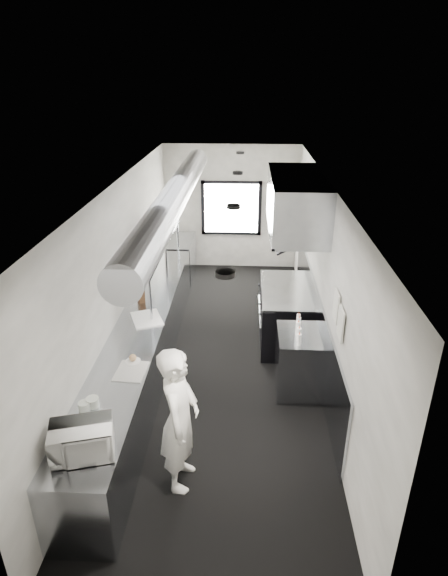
# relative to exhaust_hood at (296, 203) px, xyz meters

# --- Properties ---
(floor) EXTENTS (3.00, 8.00, 0.01)m
(floor) POSITION_rel_exhaust_hood_xyz_m (-1.10, -0.70, -2.39)
(floor) COLOR black
(floor) RESTS_ON ground
(ceiling) EXTENTS (3.00, 8.00, 0.01)m
(ceiling) POSITION_rel_exhaust_hood_xyz_m (-1.10, -0.70, 0.41)
(ceiling) COLOR beige
(ceiling) RESTS_ON wall_back
(wall_back) EXTENTS (3.00, 0.02, 2.80)m
(wall_back) POSITION_rel_exhaust_hood_xyz_m (-1.10, 3.30, -0.99)
(wall_back) COLOR silver
(wall_back) RESTS_ON floor
(wall_front) EXTENTS (3.00, 0.02, 2.80)m
(wall_front) POSITION_rel_exhaust_hood_xyz_m (-1.10, -4.70, -0.99)
(wall_front) COLOR silver
(wall_front) RESTS_ON floor
(wall_left) EXTENTS (0.02, 8.00, 2.80)m
(wall_left) POSITION_rel_exhaust_hood_xyz_m (-2.60, -0.70, -0.99)
(wall_left) COLOR silver
(wall_left) RESTS_ON floor
(wall_right) EXTENTS (0.02, 8.00, 2.80)m
(wall_right) POSITION_rel_exhaust_hood_xyz_m (0.40, -0.70, -0.99)
(wall_right) COLOR silver
(wall_right) RESTS_ON floor
(wall_cladding) EXTENTS (0.03, 5.50, 1.10)m
(wall_cladding) POSITION_rel_exhaust_hood_xyz_m (0.38, -0.40, -1.84)
(wall_cladding) COLOR #999EA7
(wall_cladding) RESTS_ON wall_right
(hvac_duct) EXTENTS (0.40, 6.40, 0.40)m
(hvac_duct) POSITION_rel_exhaust_hood_xyz_m (-1.80, -0.30, 0.16)
(hvac_duct) COLOR #919499
(hvac_duct) RESTS_ON ceiling
(service_window) EXTENTS (1.36, 0.05, 1.25)m
(service_window) POSITION_rel_exhaust_hood_xyz_m (-1.10, 3.26, -0.99)
(service_window) COLOR white
(service_window) RESTS_ON wall_back
(exhaust_hood) EXTENTS (0.81, 2.20, 0.88)m
(exhaust_hood) POSITION_rel_exhaust_hood_xyz_m (0.00, 0.00, 0.00)
(exhaust_hood) COLOR #999EA7
(exhaust_hood) RESTS_ON ceiling
(prep_counter) EXTENTS (0.70, 6.00, 0.90)m
(prep_counter) POSITION_rel_exhaust_hood_xyz_m (-2.25, -1.20, -1.94)
(prep_counter) COLOR #999EA7
(prep_counter) RESTS_ON floor
(pass_shelf) EXTENTS (0.45, 3.00, 0.68)m
(pass_shelf) POSITION_rel_exhaust_hood_xyz_m (-2.29, 0.30, -0.86)
(pass_shelf) COLOR #999EA7
(pass_shelf) RESTS_ON prep_counter
(range) EXTENTS (0.88, 1.60, 0.94)m
(range) POSITION_rel_exhaust_hood_xyz_m (-0.06, 0.00, -1.92)
(range) COLOR black
(range) RESTS_ON floor
(bottle_station) EXTENTS (0.65, 0.80, 0.90)m
(bottle_station) POSITION_rel_exhaust_hood_xyz_m (0.05, -1.40, -1.94)
(bottle_station) COLOR #999EA7
(bottle_station) RESTS_ON floor
(far_work_table) EXTENTS (0.70, 1.20, 0.90)m
(far_work_table) POSITION_rel_exhaust_hood_xyz_m (-2.25, 2.50, -1.94)
(far_work_table) COLOR #999EA7
(far_work_table) RESTS_ON floor
(notice_sheet_a) EXTENTS (0.02, 0.28, 0.38)m
(notice_sheet_a) POSITION_rel_exhaust_hood_xyz_m (0.37, -1.90, -0.79)
(notice_sheet_a) COLOR silver
(notice_sheet_a) RESTS_ON wall_right
(notice_sheet_b) EXTENTS (0.02, 0.28, 0.38)m
(notice_sheet_b) POSITION_rel_exhaust_hood_xyz_m (0.37, -2.25, -0.84)
(notice_sheet_b) COLOR silver
(notice_sheet_b) RESTS_ON wall_right
(line_cook) EXTENTS (0.45, 0.65, 1.71)m
(line_cook) POSITION_rel_exhaust_hood_xyz_m (-1.40, -3.17, -1.53)
(line_cook) COLOR white
(line_cook) RESTS_ON floor
(microwave) EXTENTS (0.62, 0.53, 0.32)m
(microwave) POSITION_rel_exhaust_hood_xyz_m (-2.24, -3.74, -1.33)
(microwave) COLOR silver
(microwave) RESTS_ON prep_counter
(deli_tub_a) EXTENTS (0.16, 0.16, 0.09)m
(deli_tub_a) POSITION_rel_exhaust_hood_xyz_m (-2.43, -3.12, -1.44)
(deli_tub_a) COLOR beige
(deli_tub_a) RESTS_ON prep_counter
(deli_tub_b) EXTENTS (0.19, 0.19, 0.10)m
(deli_tub_b) POSITION_rel_exhaust_hood_xyz_m (-2.36, -3.05, -1.44)
(deli_tub_b) COLOR beige
(deli_tub_b) RESTS_ON prep_counter
(newspaper) EXTENTS (0.38, 0.46, 0.01)m
(newspaper) POSITION_rel_exhaust_hood_xyz_m (-2.10, -2.40, -1.48)
(newspaper) COLOR silver
(newspaper) RESTS_ON prep_counter
(small_plate) EXTENTS (0.21, 0.21, 0.02)m
(small_plate) POSITION_rel_exhaust_hood_xyz_m (-2.12, -2.19, -1.48)
(small_plate) COLOR silver
(small_plate) RESTS_ON prep_counter
(pastry) EXTENTS (0.09, 0.09, 0.09)m
(pastry) POSITION_rel_exhaust_hood_xyz_m (-2.12, -2.19, -1.43)
(pastry) COLOR tan
(pastry) RESTS_ON small_plate
(cutting_board) EXTENTS (0.58, 0.65, 0.02)m
(cutting_board) POSITION_rel_exhaust_hood_xyz_m (-2.17, -1.08, -1.48)
(cutting_board) COLOR white
(cutting_board) RESTS_ON prep_counter
(knife_block) EXTENTS (0.17, 0.22, 0.22)m
(knife_block) POSITION_rel_exhaust_hood_xyz_m (-2.38, -0.48, -1.38)
(knife_block) COLOR brown
(knife_block) RESTS_ON prep_counter
(plate_stack_a) EXTENTS (0.28, 0.28, 0.26)m
(plate_stack_a) POSITION_rel_exhaust_hood_xyz_m (-2.29, -0.44, -0.69)
(plate_stack_a) COLOR silver
(plate_stack_a) RESTS_ON pass_shelf
(plate_stack_b) EXTENTS (0.32, 0.32, 0.31)m
(plate_stack_b) POSITION_rel_exhaust_hood_xyz_m (-2.31, 0.03, -0.66)
(plate_stack_b) COLOR silver
(plate_stack_b) RESTS_ON pass_shelf
(plate_stack_c) EXTENTS (0.29, 0.29, 0.35)m
(plate_stack_c) POSITION_rel_exhaust_hood_xyz_m (-2.31, 0.62, -0.65)
(plate_stack_c) COLOR silver
(plate_stack_c) RESTS_ON pass_shelf
(plate_stack_d) EXTENTS (0.30, 0.30, 0.36)m
(plate_stack_d) POSITION_rel_exhaust_hood_xyz_m (-2.29, 1.04, -0.64)
(plate_stack_d) COLOR silver
(plate_stack_d) RESTS_ON pass_shelf
(squeeze_bottle_a) EXTENTS (0.07, 0.07, 0.17)m
(squeeze_bottle_a) POSITION_rel_exhaust_hood_xyz_m (-0.01, -1.69, -1.41)
(squeeze_bottle_a) COLOR white
(squeeze_bottle_a) RESTS_ON bottle_station
(squeeze_bottle_b) EXTENTS (0.06, 0.06, 0.19)m
(squeeze_bottle_b) POSITION_rel_exhaust_hood_xyz_m (-0.01, -1.56, -1.40)
(squeeze_bottle_b) COLOR white
(squeeze_bottle_b) RESTS_ON bottle_station
(squeeze_bottle_c) EXTENTS (0.09, 0.09, 0.20)m
(squeeze_bottle_c) POSITION_rel_exhaust_hood_xyz_m (-0.00, -1.41, -1.39)
(squeeze_bottle_c) COLOR white
(squeeze_bottle_c) RESTS_ON bottle_station
(squeeze_bottle_d) EXTENTS (0.07, 0.07, 0.16)m
(squeeze_bottle_d) POSITION_rel_exhaust_hood_xyz_m (0.03, -1.22, -1.41)
(squeeze_bottle_d) COLOR white
(squeeze_bottle_d) RESTS_ON bottle_station
(squeeze_bottle_e) EXTENTS (0.07, 0.07, 0.16)m
(squeeze_bottle_e) POSITION_rel_exhaust_hood_xyz_m (0.03, -1.12, -1.41)
(squeeze_bottle_e) COLOR white
(squeeze_bottle_e) RESTS_ON bottle_station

